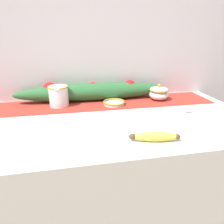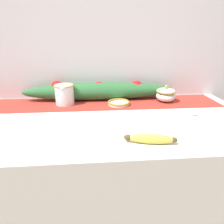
{
  "view_description": "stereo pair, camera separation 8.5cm",
  "coord_description": "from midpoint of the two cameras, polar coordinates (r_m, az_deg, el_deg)",
  "views": [
    {
      "loc": [
        -0.11,
        -0.84,
        1.28
      ],
      "look_at": [
        0.05,
        -0.05,
        0.97
      ],
      "focal_mm": 32.0,
      "sensor_mm": 36.0,
      "label": 1
    },
    {
      "loc": [
        -0.02,
        -0.85,
        1.28
      ],
      "look_at": [
        0.05,
        -0.05,
        0.97
      ],
      "focal_mm": 32.0,
      "sensor_mm": 36.0,
      "label": 2
    }
  ],
  "objects": [
    {
      "name": "table_runner",
      "position": [
        1.12,
        -1.33,
        2.49
      ],
      "size": [
        1.33,
        0.23,
        0.0
      ],
      "primitive_type": "cube",
      "color": "#B23328",
      "rests_on": "countertop"
    },
    {
      "name": "sugar_bowl",
      "position": [
        1.19,
        17.14,
        4.79
      ],
      "size": [
        0.11,
        0.11,
        0.1
      ],
      "color": "white",
      "rests_on": "countertop"
    },
    {
      "name": "cream_pitcher",
      "position": [
        1.11,
        -11.27,
        5.13
      ],
      "size": [
        0.11,
        0.13,
        0.11
      ],
      "color": "white",
      "rests_on": "countertop"
    },
    {
      "name": "banana",
      "position": [
        0.73,
        14.23,
        -7.49
      ],
      "size": [
        0.19,
        0.07,
        0.04
      ],
      "rotation": [
        0.0,
        0.0,
        -0.19
      ],
      "color": "#DBCC4C",
      "rests_on": "countertop"
    },
    {
      "name": "spoon",
      "position": [
        1.04,
        23.78,
        -0.57
      ],
      "size": [
        0.15,
        0.1,
        0.01
      ],
      "rotation": [
        0.0,
        0.0,
        -0.52
      ],
      "color": "#B7B7BC",
      "rests_on": "countertop"
    },
    {
      "name": "countertop",
      "position": [
        1.18,
        -0.42,
        -23.07
      ],
      "size": [
        1.45,
        0.68,
        0.92
      ],
      "primitive_type": "cube",
      "color": "silver",
      "rests_on": "ground_plane"
    },
    {
      "name": "poinsettia_garland",
      "position": [
        1.16,
        -1.59,
        6.04
      ],
      "size": [
        0.88,
        0.11,
        0.11
      ],
      "color": "#2D6B38",
      "rests_on": "countertop"
    },
    {
      "name": "small_dish",
      "position": [
        1.09,
        4.18,
        2.6
      ],
      "size": [
        0.12,
        0.12,
        0.02
      ],
      "color": "white",
      "rests_on": "countertop"
    },
    {
      "name": "back_wall",
      "position": [
        1.21,
        -1.9,
        17.2
      ],
      "size": [
        2.25,
        0.04,
        2.4
      ],
      "primitive_type": "cube",
      "color": "silver",
      "rests_on": "ground_plane"
    }
  ]
}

